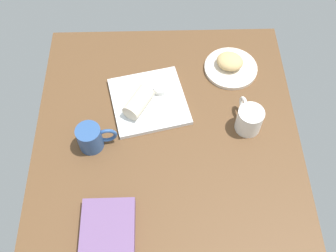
% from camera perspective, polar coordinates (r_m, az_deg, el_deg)
% --- Properties ---
extents(dining_table, '(1.10, 0.90, 0.04)m').
position_cam_1_polar(dining_table, '(1.35, -0.09, -3.75)').
color(dining_table, brown).
rests_on(dining_table, ground).
extents(round_plate, '(0.20, 0.20, 0.01)m').
position_cam_1_polar(round_plate, '(1.54, 8.93, 8.14)').
color(round_plate, silver).
rests_on(round_plate, dining_table).
extents(scone_pastry, '(0.12, 0.12, 0.05)m').
position_cam_1_polar(scone_pastry, '(1.52, 8.81, 9.10)').
color(scone_pastry, tan).
rests_on(scone_pastry, round_plate).
extents(square_plate, '(0.31, 0.31, 0.02)m').
position_cam_1_polar(square_plate, '(1.43, -2.75, 3.57)').
color(square_plate, white).
rests_on(square_plate, dining_table).
extents(sauce_cup, '(0.05, 0.05, 0.02)m').
position_cam_1_polar(sauce_cup, '(1.44, -1.07, 5.32)').
color(sauce_cup, silver).
rests_on(sauce_cup, square_plate).
extents(breakfast_wrap, '(0.13, 0.11, 0.06)m').
position_cam_1_polar(breakfast_wrap, '(1.38, -4.24, 3.42)').
color(breakfast_wrap, beige).
rests_on(breakfast_wrap, square_plate).
extents(book_stack, '(0.20, 0.16, 0.03)m').
position_cam_1_polar(book_stack, '(1.22, -8.59, -14.78)').
color(book_stack, '#6B4C7A').
rests_on(book_stack, dining_table).
extents(coffee_mug, '(0.14, 0.09, 0.09)m').
position_cam_1_polar(coffee_mug, '(1.37, 11.47, 1.00)').
color(coffee_mug, white).
rests_on(coffee_mug, dining_table).
extents(second_mug, '(0.08, 0.13, 0.09)m').
position_cam_1_polar(second_mug, '(1.32, -10.91, -1.64)').
color(second_mug, '#2D518C').
rests_on(second_mug, dining_table).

